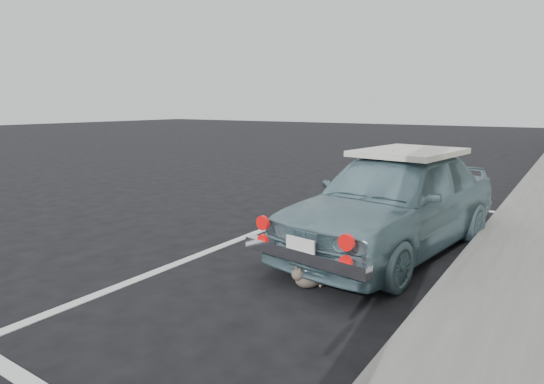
% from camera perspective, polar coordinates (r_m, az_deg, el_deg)
% --- Properties ---
extents(ground, '(80.00, 80.00, 0.00)m').
position_cam_1_polar(ground, '(3.78, -20.79, -18.21)').
color(ground, black).
rests_on(ground, ground).
extents(pline_front, '(3.00, 0.12, 0.01)m').
position_cam_1_polar(pline_front, '(8.82, 18.39, -1.36)').
color(pline_front, silver).
rests_on(pline_front, ground).
extents(pline_side, '(0.12, 7.00, 0.01)m').
position_cam_1_polar(pline_side, '(6.33, -3.09, -5.54)').
color(pline_side, silver).
rests_on(pline_side, ground).
extents(retro_coupe, '(1.98, 3.90, 1.27)m').
position_cam_1_polar(retro_coupe, '(5.80, 14.99, -0.91)').
color(retro_coupe, '#6F93A0').
rests_on(retro_coupe, ground).
extents(cat, '(0.32, 0.42, 0.25)m').
position_cam_1_polar(cat, '(4.60, 4.55, -10.56)').
color(cat, '#726657').
rests_on(cat, ground).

